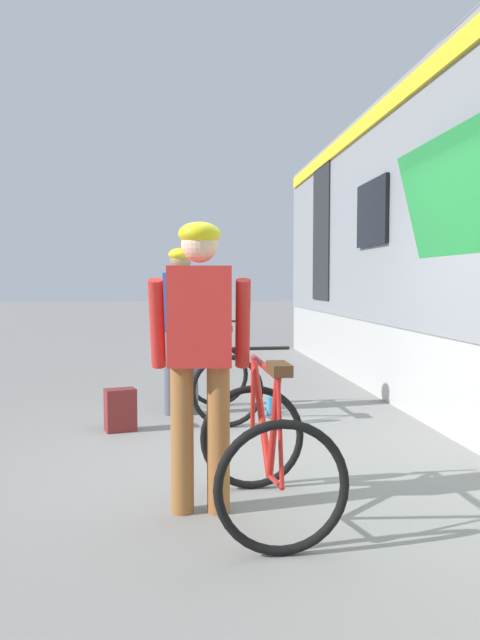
{
  "coord_description": "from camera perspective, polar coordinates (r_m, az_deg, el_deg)",
  "views": [
    {
      "loc": [
        -0.82,
        -4.69,
        1.41
      ],
      "look_at": [
        -0.25,
        0.92,
        1.05
      ],
      "focal_mm": 34.03,
      "sensor_mm": 36.0,
      "label": 1
    }
  ],
  "objects": [
    {
      "name": "bicycle_near_silver",
      "position": [
        6.36,
        -1.73,
        -5.47
      ],
      "size": [
        0.74,
        1.09,
        0.99
      ],
      "color": "black",
      "rests_on": "ground"
    },
    {
      "name": "bicycle_far_red",
      "position": [
        3.67,
        2.4,
        -12.26
      ],
      "size": [
        0.74,
        1.09,
        0.99
      ],
      "color": "black",
      "rests_on": "ground"
    },
    {
      "name": "cyclist_near_in_blue",
      "position": [
        6.4,
        -5.58,
        0.44
      ],
      "size": [
        0.63,
        0.33,
        1.76
      ],
      "color": "#4C515B",
      "rests_on": "ground"
    },
    {
      "name": "cyclist_far_in_red",
      "position": [
        3.65,
        -3.79,
        -1.92
      ],
      "size": [
        0.63,
        0.34,
        1.76
      ],
      "color": "#935B2D",
      "rests_on": "ground"
    },
    {
      "name": "water_bottle_near_the_bikes",
      "position": [
        6.46,
        2.83,
        -8.09
      ],
      "size": [
        0.07,
        0.07,
        0.19
      ],
      "primitive_type": "cylinder",
      "color": "#338CCC",
      "rests_on": "ground"
    },
    {
      "name": "backpack_on_platform",
      "position": [
        5.88,
        -11.19,
        -8.29
      ],
      "size": [
        0.32,
        0.26,
        0.4
      ],
      "primitive_type": "cube",
      "rotation": [
        0.0,
        0.0,
        0.31
      ],
      "color": "maroon",
      "rests_on": "ground"
    },
    {
      "name": "ground_plane",
      "position": [
        4.97,
        4.01,
        -12.83
      ],
      "size": [
        80.0,
        80.0,
        0.0
      ],
      "primitive_type": "plane",
      "color": "gray"
    }
  ]
}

